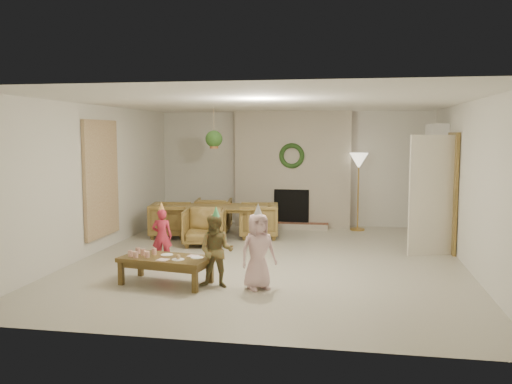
% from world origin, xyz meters
% --- Properties ---
extents(floor, '(7.00, 7.00, 0.00)m').
position_xyz_m(floor, '(0.00, 0.00, 0.00)').
color(floor, '#B7B29E').
rests_on(floor, ground).
extents(ceiling, '(7.00, 7.00, 0.00)m').
position_xyz_m(ceiling, '(0.00, 0.00, 2.50)').
color(ceiling, white).
rests_on(ceiling, wall_back).
extents(wall_back, '(7.00, 0.00, 7.00)m').
position_xyz_m(wall_back, '(0.00, 3.50, 1.25)').
color(wall_back, silver).
rests_on(wall_back, floor).
extents(wall_front, '(7.00, 0.00, 7.00)m').
position_xyz_m(wall_front, '(0.00, -3.50, 1.25)').
color(wall_front, silver).
rests_on(wall_front, floor).
extents(wall_left, '(0.00, 7.00, 7.00)m').
position_xyz_m(wall_left, '(-3.00, 0.00, 1.25)').
color(wall_left, silver).
rests_on(wall_left, floor).
extents(wall_right, '(0.00, 7.00, 7.00)m').
position_xyz_m(wall_right, '(3.00, 0.00, 1.25)').
color(wall_right, silver).
rests_on(wall_right, floor).
extents(fireplace_mass, '(2.50, 0.40, 2.50)m').
position_xyz_m(fireplace_mass, '(0.00, 3.30, 1.25)').
color(fireplace_mass, maroon).
rests_on(fireplace_mass, floor).
extents(fireplace_hearth, '(1.60, 0.30, 0.12)m').
position_xyz_m(fireplace_hearth, '(0.00, 2.95, 0.06)').
color(fireplace_hearth, brown).
rests_on(fireplace_hearth, floor).
extents(fireplace_firebox, '(0.75, 0.12, 0.75)m').
position_xyz_m(fireplace_firebox, '(0.00, 3.12, 0.45)').
color(fireplace_firebox, black).
rests_on(fireplace_firebox, floor).
extents(fireplace_wreath, '(0.54, 0.10, 0.54)m').
position_xyz_m(fireplace_wreath, '(0.00, 3.07, 1.55)').
color(fireplace_wreath, '#1E3F17').
rests_on(fireplace_wreath, fireplace_mass).
extents(floor_lamp_base, '(0.30, 0.30, 0.03)m').
position_xyz_m(floor_lamp_base, '(1.41, 3.00, 0.02)').
color(floor_lamp_base, gold).
rests_on(floor_lamp_base, floor).
extents(floor_lamp_post, '(0.03, 0.03, 1.46)m').
position_xyz_m(floor_lamp_post, '(1.41, 3.00, 0.76)').
color(floor_lamp_post, gold).
rests_on(floor_lamp_post, floor).
extents(floor_lamp_shade, '(0.39, 0.39, 0.32)m').
position_xyz_m(floor_lamp_shade, '(1.41, 3.00, 1.46)').
color(floor_lamp_shade, beige).
rests_on(floor_lamp_shade, floor_lamp_post).
extents(bookshelf_carcass, '(0.30, 1.00, 2.20)m').
position_xyz_m(bookshelf_carcass, '(2.84, 2.30, 1.10)').
color(bookshelf_carcass, white).
rests_on(bookshelf_carcass, floor).
extents(bookshelf_shelf_a, '(0.30, 0.92, 0.03)m').
position_xyz_m(bookshelf_shelf_a, '(2.82, 2.30, 0.45)').
color(bookshelf_shelf_a, white).
rests_on(bookshelf_shelf_a, bookshelf_carcass).
extents(bookshelf_shelf_b, '(0.30, 0.92, 0.03)m').
position_xyz_m(bookshelf_shelf_b, '(2.82, 2.30, 0.85)').
color(bookshelf_shelf_b, white).
rests_on(bookshelf_shelf_b, bookshelf_carcass).
extents(bookshelf_shelf_c, '(0.30, 0.92, 0.03)m').
position_xyz_m(bookshelf_shelf_c, '(2.82, 2.30, 1.25)').
color(bookshelf_shelf_c, white).
rests_on(bookshelf_shelf_c, bookshelf_carcass).
extents(bookshelf_shelf_d, '(0.30, 0.92, 0.03)m').
position_xyz_m(bookshelf_shelf_d, '(2.82, 2.30, 1.65)').
color(bookshelf_shelf_d, white).
rests_on(bookshelf_shelf_d, bookshelf_carcass).
extents(books_row_lower, '(0.20, 0.40, 0.24)m').
position_xyz_m(books_row_lower, '(2.80, 2.15, 0.59)').
color(books_row_lower, '#B53421').
rests_on(books_row_lower, bookshelf_shelf_a).
extents(books_row_mid, '(0.20, 0.44, 0.24)m').
position_xyz_m(books_row_mid, '(2.80, 2.35, 0.99)').
color(books_row_mid, '#265E8D').
rests_on(books_row_mid, bookshelf_shelf_b).
extents(books_row_upper, '(0.20, 0.36, 0.22)m').
position_xyz_m(books_row_upper, '(2.80, 2.20, 1.38)').
color(books_row_upper, gold).
rests_on(books_row_upper, bookshelf_shelf_c).
extents(door_frame, '(0.05, 0.86, 2.04)m').
position_xyz_m(door_frame, '(2.96, 1.20, 1.02)').
color(door_frame, olive).
rests_on(door_frame, floor).
extents(door_leaf, '(0.77, 0.32, 2.00)m').
position_xyz_m(door_leaf, '(2.58, 0.82, 1.00)').
color(door_leaf, beige).
rests_on(door_leaf, floor).
extents(curtain_panel, '(0.06, 1.20, 2.00)m').
position_xyz_m(curtain_panel, '(-2.96, 0.20, 1.25)').
color(curtain_panel, beige).
rests_on(curtain_panel, wall_left).
extents(dining_table, '(1.87, 1.21, 0.61)m').
position_xyz_m(dining_table, '(-1.45, 1.68, 0.31)').
color(dining_table, olive).
rests_on(dining_table, floor).
extents(dining_chair_near, '(0.82, 0.84, 0.68)m').
position_xyz_m(dining_chair_near, '(-1.34, 0.92, 0.34)').
color(dining_chair_near, olive).
rests_on(dining_chair_near, floor).
extents(dining_chair_far, '(0.82, 0.84, 0.68)m').
position_xyz_m(dining_chair_far, '(-1.56, 2.44, 0.34)').
color(dining_chair_far, olive).
rests_on(dining_chair_far, floor).
extents(dining_chair_left, '(0.84, 0.82, 0.68)m').
position_xyz_m(dining_chair_left, '(-2.21, 1.57, 0.34)').
color(dining_chair_left, olive).
rests_on(dining_chair_left, floor).
extents(dining_chair_right, '(0.84, 0.82, 0.68)m').
position_xyz_m(dining_chair_right, '(-0.50, 1.81, 0.34)').
color(dining_chair_right, olive).
rests_on(dining_chair_right, floor).
extents(hanging_plant_cord, '(0.01, 0.01, 0.70)m').
position_xyz_m(hanging_plant_cord, '(-1.30, 1.50, 2.15)').
color(hanging_plant_cord, tan).
rests_on(hanging_plant_cord, ceiling).
extents(hanging_plant_pot, '(0.16, 0.16, 0.12)m').
position_xyz_m(hanging_plant_pot, '(-1.30, 1.50, 1.80)').
color(hanging_plant_pot, brown).
rests_on(hanging_plant_pot, hanging_plant_cord).
extents(hanging_plant_foliage, '(0.32, 0.32, 0.32)m').
position_xyz_m(hanging_plant_foliage, '(-1.30, 1.50, 1.92)').
color(hanging_plant_foliage, '#214517').
rests_on(hanging_plant_foliage, hanging_plant_pot).
extents(coffee_table_top, '(1.28, 0.79, 0.06)m').
position_xyz_m(coffee_table_top, '(-1.17, -1.62, 0.34)').
color(coffee_table_top, brown).
rests_on(coffee_table_top, floor).
extents(coffee_table_apron, '(1.18, 0.68, 0.07)m').
position_xyz_m(coffee_table_apron, '(-1.17, -1.62, 0.28)').
color(coffee_table_apron, brown).
rests_on(coffee_table_apron, floor).
extents(coffee_leg_fl, '(0.07, 0.07, 0.31)m').
position_xyz_m(coffee_leg_fl, '(-1.75, -1.77, 0.16)').
color(coffee_leg_fl, brown).
rests_on(coffee_leg_fl, floor).
extents(coffee_leg_fr, '(0.07, 0.07, 0.31)m').
position_xyz_m(coffee_leg_fr, '(-0.67, -1.95, 0.16)').
color(coffee_leg_fr, brown).
rests_on(coffee_leg_fr, floor).
extents(coffee_leg_bl, '(0.07, 0.07, 0.31)m').
position_xyz_m(coffee_leg_bl, '(-1.67, -1.29, 0.16)').
color(coffee_leg_bl, brown).
rests_on(coffee_leg_bl, floor).
extents(coffee_leg_br, '(0.07, 0.07, 0.31)m').
position_xyz_m(coffee_leg_br, '(-0.59, -1.47, 0.16)').
color(coffee_leg_br, brown).
rests_on(coffee_leg_br, floor).
extents(cup_a, '(0.07, 0.07, 0.08)m').
position_xyz_m(cup_a, '(-1.65, -1.68, 0.41)').
color(cup_a, white).
rests_on(cup_a, coffee_table_top).
extents(cup_b, '(0.07, 0.07, 0.08)m').
position_xyz_m(cup_b, '(-1.62, -1.50, 0.41)').
color(cup_b, white).
rests_on(cup_b, coffee_table_top).
extents(cup_c, '(0.07, 0.07, 0.08)m').
position_xyz_m(cup_c, '(-1.55, -1.75, 0.41)').
color(cup_c, white).
rests_on(cup_c, coffee_table_top).
extents(cup_d, '(0.07, 0.07, 0.08)m').
position_xyz_m(cup_d, '(-1.52, -1.56, 0.41)').
color(cup_d, white).
rests_on(cup_d, coffee_table_top).
extents(cup_e, '(0.07, 0.07, 0.08)m').
position_xyz_m(cup_e, '(-1.41, -1.69, 0.41)').
color(cup_e, white).
rests_on(cup_e, coffee_table_top).
extents(cup_f, '(0.07, 0.07, 0.08)m').
position_xyz_m(cup_f, '(-1.38, -1.51, 0.41)').
color(cup_f, white).
rests_on(cup_f, coffee_table_top).
extents(plate_a, '(0.19, 0.19, 0.01)m').
position_xyz_m(plate_a, '(-1.20, -1.50, 0.37)').
color(plate_a, white).
rests_on(plate_a, coffee_table_top).
extents(plate_b, '(0.19, 0.19, 0.01)m').
position_xyz_m(plate_b, '(-0.96, -1.75, 0.37)').
color(plate_b, white).
rests_on(plate_b, coffee_table_top).
extents(plate_c, '(0.19, 0.19, 0.01)m').
position_xyz_m(plate_c, '(-0.75, -1.60, 0.37)').
color(plate_c, white).
rests_on(plate_c, coffee_table_top).
extents(food_scoop, '(0.07, 0.07, 0.06)m').
position_xyz_m(food_scoop, '(-0.96, -1.75, 0.41)').
color(food_scoop, tan).
rests_on(food_scoop, plate_b).
extents(napkin_left, '(0.16, 0.16, 0.01)m').
position_xyz_m(napkin_left, '(-1.15, -1.79, 0.37)').
color(napkin_left, beige).
rests_on(napkin_left, coffee_table_top).
extents(napkin_right, '(0.16, 0.16, 0.01)m').
position_xyz_m(napkin_right, '(-0.82, -1.51, 0.37)').
color(napkin_right, beige).
rests_on(napkin_right, coffee_table_top).
extents(child_red, '(0.35, 0.26, 0.86)m').
position_xyz_m(child_red, '(-1.63, -0.52, 0.43)').
color(child_red, '#B7273B').
rests_on(child_red, floor).
extents(party_hat_red, '(0.13, 0.13, 0.16)m').
position_xyz_m(party_hat_red, '(-1.63, -0.52, 0.89)').
color(party_hat_red, '#DEDB4A').
rests_on(party_hat_red, child_red).
extents(child_plaid, '(0.48, 0.37, 0.97)m').
position_xyz_m(child_plaid, '(-0.46, -1.66, 0.49)').
color(child_plaid, brown).
rests_on(child_plaid, floor).
extents(party_hat_plaid, '(0.15, 0.15, 0.16)m').
position_xyz_m(party_hat_plaid, '(-0.46, -1.66, 1.01)').
color(party_hat_plaid, '#4EB768').
rests_on(party_hat_plaid, child_plaid).
extents(child_pink, '(0.58, 0.54, 1.00)m').
position_xyz_m(child_pink, '(0.09, -1.63, 0.50)').
color(child_pink, beige).
rests_on(child_pink, floor).
extents(party_hat_pink, '(0.17, 0.17, 0.18)m').
position_xyz_m(party_hat_pink, '(0.09, -1.63, 1.04)').
color(party_hat_pink, silver).
rests_on(party_hat_pink, child_pink).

